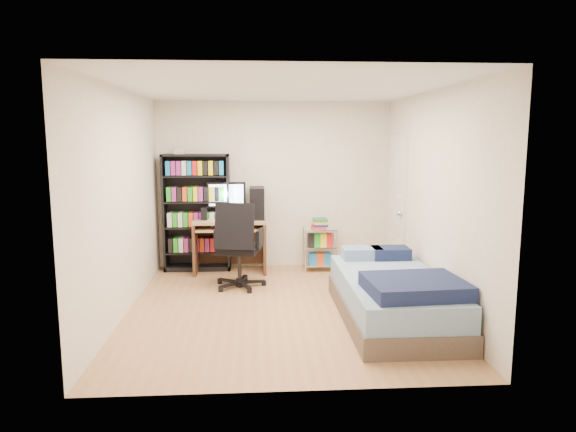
{
  "coord_description": "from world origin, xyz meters",
  "views": [
    {
      "loc": [
        -0.28,
        -5.75,
        1.96
      ],
      "look_at": [
        0.11,
        0.4,
        1.02
      ],
      "focal_mm": 32.0,
      "sensor_mm": 36.0,
      "label": 1
    }
  ],
  "objects": [
    {
      "name": "media_shelf",
      "position": [
        -1.16,
        1.84,
        0.89
      ],
      "size": [
        0.97,
        0.32,
        1.8
      ],
      "color": "black",
      "rests_on": "room"
    },
    {
      "name": "office_chair",
      "position": [
        -0.51,
        0.84,
        0.37
      ],
      "size": [
        0.81,
        0.81,
        1.16
      ],
      "rotation": [
        0.0,
        0.0,
        -0.21
      ],
      "color": "black",
      "rests_on": "room"
    },
    {
      "name": "wire_cart",
      "position": [
        0.67,
        1.69,
        0.51
      ],
      "size": [
        0.49,
        0.36,
        0.78
      ],
      "rotation": [
        0.0,
        0.0,
        0.01
      ],
      "color": "white",
      "rests_on": "room"
    },
    {
      "name": "bed",
      "position": [
        1.19,
        -0.47,
        0.27
      ],
      "size": [
        1.08,
        2.16,
        0.62
      ],
      "color": "brown",
      "rests_on": "room"
    },
    {
      "name": "computer_desk",
      "position": [
        -0.56,
        1.73,
        0.71
      ],
      "size": [
        1.05,
        0.61,
        1.32
      ],
      "color": "tan",
      "rests_on": "room"
    },
    {
      "name": "room",
      "position": [
        0.0,
        0.0,
        1.25
      ],
      "size": [
        3.58,
        4.08,
        2.58
      ],
      "color": "#AB8055",
      "rests_on": "ground"
    },
    {
      "name": "door",
      "position": [
        1.72,
        1.35,
        1.0
      ],
      "size": [
        0.12,
        0.8,
        2.0
      ],
      "color": "silver",
      "rests_on": "room"
    }
  ]
}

